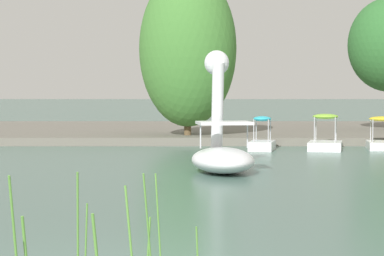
{
  "coord_description": "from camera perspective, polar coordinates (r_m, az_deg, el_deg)",
  "views": [
    {
      "loc": [
        0.94,
        -8.38,
        2.19
      ],
      "look_at": [
        0.84,
        17.35,
        0.98
      ],
      "focal_mm": 69.2,
      "sensor_mm": 36.0,
      "label": 1
    }
  ],
  "objects": [
    {
      "name": "pedal_boat_cyan",
      "position": [
        28.67,
        5.65,
        -0.96
      ],
      "size": [
        1.24,
        1.92,
        1.31
      ],
      "color": "white",
      "rests_on": "ground_plane"
    },
    {
      "name": "tree_willow_near_path",
      "position": [
        32.61,
        -0.12,
        6.14
      ],
      "size": [
        6.04,
        6.08,
        7.25
      ],
      "color": "brown",
      "rests_on": "shore_bank_far"
    },
    {
      "name": "shore_bank_far",
      "position": [
        39.76,
        -1.13,
        -0.22
      ],
      "size": [
        125.09,
        18.32,
        0.35
      ],
      "primitive_type": "cube",
      "color": "#6B665B",
      "rests_on": "ground_plane"
    },
    {
      "name": "pedal_boat_lime",
      "position": [
        28.93,
        10.46,
        -0.85
      ],
      "size": [
        1.65,
        2.22,
        1.41
      ],
      "color": "white",
      "rests_on": "ground_plane"
    },
    {
      "name": "reed_clump_foreground",
      "position": [
        7.84,
        -10.64,
        -9.37
      ],
      "size": [
        2.9,
        1.17,
        1.4
      ],
      "color": "#568E38",
      "rests_on": "ground_plane"
    },
    {
      "name": "swan_boat",
      "position": [
        20.53,
        2.53,
        -1.32
      ],
      "size": [
        2.03,
        3.21,
        3.43
      ],
      "color": "white",
      "rests_on": "ground_plane"
    }
  ]
}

